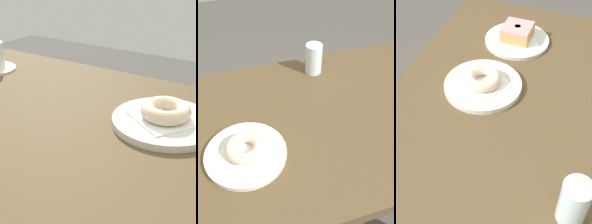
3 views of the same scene
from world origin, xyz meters
The scene contains 5 objects.
table centered at (0.00, 0.00, 0.66)m, with size 1.26×0.68×0.76m.
plate_sugar_ring centered at (0.12, 0.08, 0.77)m, with size 0.23×0.23×0.02m, color silver.
napkin_sugar_ring centered at (0.12, 0.08, 0.78)m, with size 0.13×0.13×0.00m, color white.
donut_sugar_ring centered at (0.12, 0.08, 0.80)m, with size 0.11×0.11×0.03m, color beige.
water_glass centered at (-0.19, -0.24, 0.82)m, with size 0.06×0.06×0.11m, color silver.
Camera 2 is at (0.13, 0.58, 1.40)m, focal length 44.43 mm.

